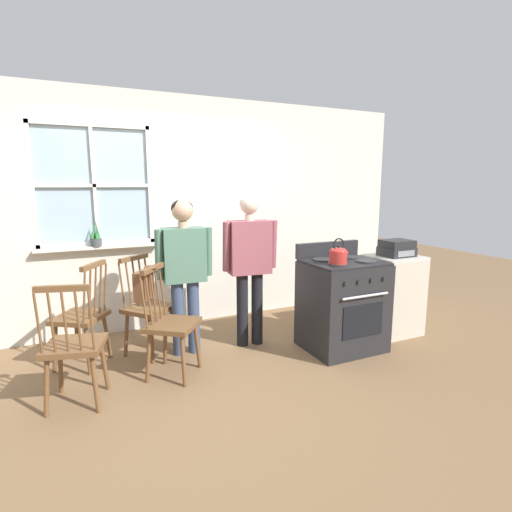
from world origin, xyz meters
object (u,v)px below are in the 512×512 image
object	(u,v)px
chair_near_stove	(148,308)
person_teen_center	(250,257)
potted_plant	(96,238)
stereo	(397,248)
chair_near_wall	(82,318)
stove	(342,304)
kettle	(338,255)
chair_by_window	(170,325)
handbag	(144,285)
person_elderly_left	(184,262)
side_counter	(392,295)
chair_center_cluster	(74,347)

from	to	relation	value
chair_near_stove	person_teen_center	xyz separation A→B (m)	(1.01, -0.24, 0.49)
potted_plant	stereo	distance (m)	3.30
person_teen_center	stereo	world-z (taller)	person_teen_center
chair_near_wall	stove	xyz separation A→B (m)	(2.44, -0.70, 0.01)
chair_near_wall	kettle	size ratio (longest dim) A/B	4.01
chair_by_window	handbag	size ratio (longest dim) A/B	3.23
stereo	person_elderly_left	bearing A→B (deg)	168.57
chair_by_window	chair_near_stove	distance (m)	0.58
kettle	potted_plant	bearing A→B (deg)	143.47
person_elderly_left	handbag	world-z (taller)	person_elderly_left
stove	potted_plant	distance (m)	2.72
chair_near_stove	person_teen_center	distance (m)	1.15
stereo	stove	bearing A→B (deg)	-173.29
chair_by_window	side_counter	world-z (taller)	chair_by_window
stove	handbag	distance (m)	1.99
chair_center_cluster	person_elderly_left	size ratio (longest dim) A/B	0.64
handbag	person_elderly_left	bearing A→B (deg)	30.93
person_teen_center	kettle	world-z (taller)	person_teen_center
chair_by_window	chair_near_wall	distance (m)	0.89
handbag	stereo	bearing A→B (deg)	-4.25
person_teen_center	stove	bearing A→B (deg)	-24.60
chair_near_wall	person_elderly_left	size ratio (longest dim) A/B	0.64
potted_plant	side_counter	world-z (taller)	potted_plant
side_counter	stereo	bearing A→B (deg)	-90.00
stove	handbag	world-z (taller)	stove
person_elderly_left	stereo	xyz separation A→B (m)	(2.29, -0.46, 0.05)
handbag	potted_plant	bearing A→B (deg)	105.36
chair_near_wall	handbag	distance (m)	0.74
chair_by_window	stereo	xyz separation A→B (m)	(2.54, -0.06, 0.52)
person_elderly_left	chair_center_cluster	bearing A→B (deg)	-147.89
chair_near_wall	chair_near_stove	size ratio (longest dim) A/B	1.00
potted_plant	handbag	xyz separation A→B (m)	(0.30, -1.10, -0.30)
chair_near_wall	stereo	bearing A→B (deg)	112.65
chair_near_stove	stove	distance (m)	1.98
person_teen_center	kettle	xyz separation A→B (m)	(0.65, -0.62, 0.07)
person_elderly_left	kettle	bearing A→B (deg)	-24.39
kettle	chair_near_wall	bearing A→B (deg)	159.90
chair_center_cluster	chair_near_stove	xyz separation A→B (m)	(0.69, 0.74, 0.00)
chair_near_stove	chair_near_wall	bearing A→B (deg)	143.85
chair_near_stove	handbag	size ratio (longest dim) A/B	3.23
chair_near_stove	side_counter	distance (m)	2.70
chair_near_stove	handbag	distance (m)	0.57
stove	potted_plant	size ratio (longest dim) A/B	3.82
person_elderly_left	stereo	size ratio (longest dim) A/B	4.55
kettle	person_elderly_left	bearing A→B (deg)	152.59
kettle	potted_plant	xyz separation A→B (m)	(-2.07, 1.53, 0.09)
kettle	chair_by_window	bearing A→B (deg)	169.69
stove	kettle	distance (m)	0.59
person_elderly_left	kettle	size ratio (longest dim) A/B	6.26
stove	chair_near_wall	bearing A→B (deg)	164.01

